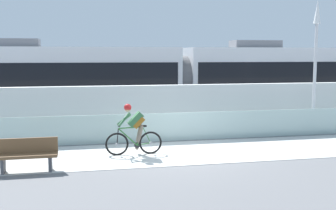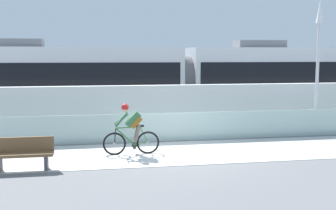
# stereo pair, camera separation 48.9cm
# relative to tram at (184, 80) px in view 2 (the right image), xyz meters

# --- Properties ---
(ground_plane) EXTENTS (200.00, 200.00, 0.00)m
(ground_plane) POSITION_rel_tram_xyz_m (-1.62, -6.85, -1.89)
(ground_plane) COLOR slate
(bike_path_deck) EXTENTS (32.00, 3.20, 0.01)m
(bike_path_deck) POSITION_rel_tram_xyz_m (-1.62, -6.85, -1.89)
(bike_path_deck) COLOR beige
(bike_path_deck) RESTS_ON ground
(glass_parapet) EXTENTS (32.00, 0.05, 1.02)m
(glass_parapet) POSITION_rel_tram_xyz_m (-1.62, -5.00, -1.38)
(glass_parapet) COLOR #ADC6C1
(glass_parapet) RESTS_ON ground
(concrete_barrier_wall) EXTENTS (32.00, 0.36, 1.90)m
(concrete_barrier_wall) POSITION_rel_tram_xyz_m (-1.62, -3.20, -0.94)
(concrete_barrier_wall) COLOR silver
(concrete_barrier_wall) RESTS_ON ground
(tram_rail_near) EXTENTS (32.00, 0.08, 0.01)m
(tram_rail_near) POSITION_rel_tram_xyz_m (-1.62, -0.72, -1.89)
(tram_rail_near) COLOR #595654
(tram_rail_near) RESTS_ON ground
(tram_rail_far) EXTENTS (32.00, 0.08, 0.01)m
(tram_rail_far) POSITION_rel_tram_xyz_m (-1.62, 0.72, -1.89)
(tram_rail_far) COLOR #595654
(tram_rail_far) RESTS_ON ground
(tram) EXTENTS (22.56, 2.54, 3.81)m
(tram) POSITION_rel_tram_xyz_m (0.00, 0.00, 0.00)
(tram) COLOR silver
(tram) RESTS_ON ground
(cyclist_on_bike) EXTENTS (1.77, 0.58, 1.61)m
(cyclist_on_bike) POSITION_rel_tram_xyz_m (-3.16, -6.85, -1.11)
(cyclist_on_bike) COLOR black
(cyclist_on_bike) RESTS_ON ground
(lamp_post_antenna) EXTENTS (0.28, 0.28, 5.20)m
(lamp_post_antenna) POSITION_rel_tram_xyz_m (4.26, -4.70, 1.40)
(lamp_post_antenna) COLOR gray
(lamp_post_antenna) RESTS_ON ground
(bench) EXTENTS (1.60, 0.45, 0.89)m
(bench) POSITION_rel_tram_xyz_m (-6.18, -8.14, -1.41)
(bench) COLOR brown
(bench) RESTS_ON ground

